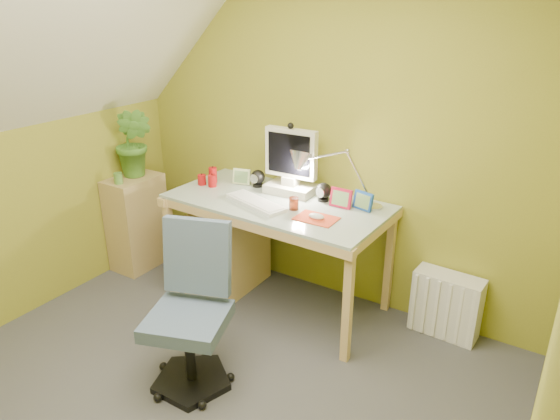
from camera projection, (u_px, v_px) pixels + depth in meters
The scene contains 22 objects.
floor at pixel (181, 416), 2.77m from camera, with size 3.20×3.20×0.01m, color #45454A.
wall_back at pixel (326, 135), 3.56m from camera, with size 3.20×0.01×2.40m, color olive.
wall_right at pixel (556, 320), 1.52m from camera, with size 0.01×3.20×2.40m, color olive.
slope_ceiling at pixel (3, 48), 2.56m from camera, with size 1.10×3.20×1.10m, color white.
desk at pixel (277, 253), 3.66m from camera, with size 1.50×0.75×0.80m, color tan, non-canonical shape.
monitor at pixel (291, 160), 3.56m from camera, with size 0.35×0.20×0.48m, color silver, non-canonical shape.
speaker_left at pixel (258, 178), 3.74m from camera, with size 0.11×0.11×0.13m, color black, non-canonical shape.
speaker_right at pixel (323, 192), 3.48m from camera, with size 0.11×0.11×0.13m, color black, non-canonical shape.
keyboard at pixel (256, 203), 3.43m from camera, with size 0.48×0.15×0.02m, color white.
mousepad at pixel (316, 218), 3.21m from camera, with size 0.26×0.18×0.01m, color red.
mouse at pixel (316, 216), 3.20m from camera, with size 0.10×0.07×0.04m, color silver.
amber_tumbler at pixel (294, 204), 3.34m from camera, with size 0.06×0.06×0.08m, color maroon.
candle_cluster at pixel (209, 177), 3.79m from camera, with size 0.16×0.14×0.12m, color #AB1011, non-canonical shape.
photo_frame_red at pixel (341, 198), 3.37m from camera, with size 0.15×0.02×0.13m, color #B81335.
photo_frame_blue at pixel (363, 201), 3.33m from camera, with size 0.14×0.02×0.12m, color #16439C.
photo_frame_green at pixel (242, 177), 3.79m from camera, with size 0.13×0.02×0.12m, color beige.
desk_lamp at pixel (351, 165), 3.32m from camera, with size 0.53×0.23×0.56m, color #B0B0B4, non-canonical shape.
side_ledge at pixel (137, 222), 4.20m from camera, with size 0.29×0.44×0.77m, color tan.
potted_plant at pixel (134, 142), 3.98m from camera, with size 0.30×0.24×0.55m, color #467E2A.
green_cup at pixel (118, 178), 3.91m from camera, with size 0.07×0.07×0.08m, color #578B3A.
task_chair at pixel (187, 320), 2.84m from camera, with size 0.48×0.48×0.88m, color #465974, non-canonical shape.
radiator at pixel (446, 305), 3.38m from camera, with size 0.43×0.17×0.43m, color silver.
Camera 1 is at (1.59, -1.52, 2.08)m, focal length 33.00 mm.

